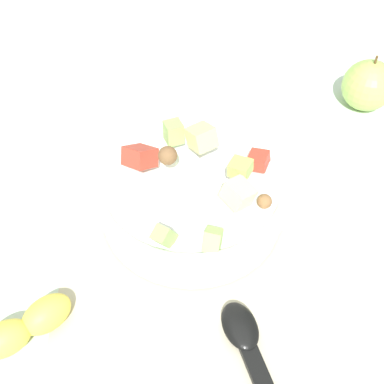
# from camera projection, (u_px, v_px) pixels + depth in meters

# --- Properties ---
(ground_plane) EXTENTS (2.40, 2.40, 0.00)m
(ground_plane) POSITION_uv_depth(u_px,v_px,m) (201.00, 215.00, 0.63)
(ground_plane) COLOR silver
(placemat) EXTENTS (0.48, 0.32, 0.01)m
(placemat) POSITION_uv_depth(u_px,v_px,m) (201.00, 214.00, 0.62)
(placemat) COLOR #BCB299
(placemat) RESTS_ON ground_plane
(salad_bowl) EXTENTS (0.24, 0.24, 0.11)m
(salad_bowl) POSITION_uv_depth(u_px,v_px,m) (192.00, 196.00, 0.59)
(salad_bowl) COLOR white
(salad_bowl) RESTS_ON placemat
(serving_spoon) EXTENTS (0.21, 0.09, 0.01)m
(serving_spoon) POSITION_uv_depth(u_px,v_px,m) (256.00, 366.00, 0.48)
(serving_spoon) COLOR black
(serving_spoon) RESTS_ON placemat
(whole_apple) EXTENTS (0.08, 0.08, 0.09)m
(whole_apple) POSITION_uv_depth(u_px,v_px,m) (368.00, 85.00, 0.75)
(whole_apple) COLOR #9EC656
(whole_apple) RESTS_ON ground_plane
(banana_whole) EXTENTS (0.11, 0.14, 0.04)m
(banana_whole) POSITION_uv_depth(u_px,v_px,m) (3.00, 336.00, 0.50)
(banana_whole) COLOR yellow
(banana_whole) RESTS_ON ground_plane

